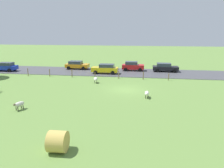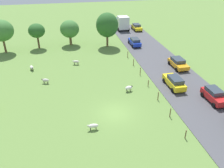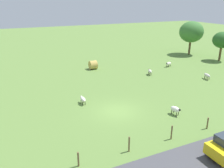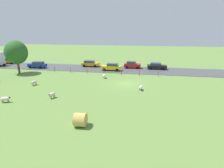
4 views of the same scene
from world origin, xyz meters
name	(u,v)px [view 1 (image 1 of 4)]	position (x,y,z in m)	size (l,w,h in m)	color
ground_plane	(126,90)	(0.00, 0.00, 0.00)	(160.00, 160.00, 0.00)	olive
road_strip	(131,73)	(11.25, 0.00, 0.03)	(8.00, 80.00, 0.06)	#47474C
sheep_1	(96,79)	(2.94, 4.63, 0.57)	(1.18, 0.74, 0.84)	white
sheep_3	(19,104)	(-8.60, 9.43, 0.55)	(1.21, 0.82, 0.79)	beige
sheep_4	(147,93)	(-3.08, -2.51, 0.52)	(1.23, 0.46, 0.75)	silver
hay_bale_0	(58,141)	(-14.94, 3.05, 0.67)	(1.34, 1.34, 1.12)	tan
fence_post_0	(169,77)	(6.11, -5.83, 0.53)	(0.12, 0.12, 1.06)	brown
fence_post_1	(143,76)	(6.11, -2.07, 0.60)	(0.12, 0.12, 1.20)	brown
fence_post_2	(119,75)	(6.11, 1.68, 0.59)	(0.12, 0.12, 1.18)	brown
fence_post_3	(95,75)	(6.11, 5.44, 0.51)	(0.12, 0.12, 1.02)	brown
fence_post_4	(72,73)	(6.11, 9.19, 0.65)	(0.12, 0.12, 1.29)	brown
fence_post_5	(50,73)	(6.11, 12.95, 0.61)	(0.12, 0.12, 1.22)	brown
fence_post_6	(28,72)	(6.11, 16.71, 0.63)	(0.12, 0.12, 1.27)	brown
car_1	(77,65)	(13.30, 10.62, 0.86)	(2.17, 4.38, 1.54)	orange
car_2	(105,69)	(9.64, 4.42, 0.91)	(1.94, 4.52, 1.64)	yellow
car_3	(165,67)	(13.02, -5.90, 0.85)	(2.12, 4.48, 1.51)	black
car_4	(5,67)	(9.33, 22.91, 0.88)	(1.95, 4.36, 1.59)	#1933B2
car_5	(133,66)	(13.10, -0.10, 0.92)	(1.95, 3.98, 1.67)	red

